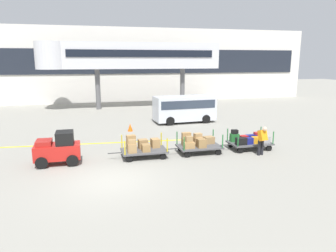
% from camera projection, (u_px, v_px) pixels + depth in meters
% --- Properties ---
extents(ground_plane, '(120.00, 120.00, 0.00)m').
position_uv_depth(ground_plane, '(109.00, 181.00, 13.00)').
color(ground_plane, gray).
extents(apron_lead_line, '(14.92, 1.26, 0.01)m').
position_uv_depth(apron_lead_line, '(79.00, 144.00, 18.64)').
color(apron_lead_line, yellow).
rests_on(apron_lead_line, ground_plane).
extents(terminal_building, '(53.15, 2.51, 8.64)m').
position_uv_depth(terminal_building, '(95.00, 65.00, 36.81)').
color(terminal_building, silver).
rests_on(terminal_building, ground_plane).
extents(jet_bridge, '(18.25, 3.00, 6.65)m').
position_uv_depth(jet_bridge, '(124.00, 56.00, 31.57)').
color(jet_bridge, silver).
rests_on(jet_bridge, ground_plane).
extents(baggage_tug, '(2.12, 1.26, 1.58)m').
position_uv_depth(baggage_tug, '(58.00, 149.00, 14.96)').
color(baggage_tug, red).
rests_on(baggage_tug, ground_plane).
extents(baggage_cart_lead, '(3.01, 1.44, 1.14)m').
position_uv_depth(baggage_cart_lead, '(142.00, 147.00, 16.07)').
color(baggage_cart_lead, '#4C4C4F').
rests_on(baggage_cart_lead, ground_plane).
extents(baggage_cart_middle, '(3.01, 1.44, 1.10)m').
position_uv_depth(baggage_cart_middle, '(197.00, 143.00, 16.81)').
color(baggage_cart_middle, '#4C4C4F').
rests_on(baggage_cart_middle, ground_plane).
extents(baggage_cart_tail, '(3.01, 1.44, 1.10)m').
position_uv_depth(baggage_cart_tail, '(249.00, 140.00, 17.53)').
color(baggage_cart_tail, '#4C4C4F').
rests_on(baggage_cart_tail, ground_plane).
extents(baggage_handler, '(0.49, 0.50, 1.56)m').
position_uv_depth(baggage_handler, '(262.00, 139.00, 16.30)').
color(baggage_handler, black).
rests_on(baggage_handler, ground_plane).
extents(shuttle_van, '(4.91, 2.21, 2.10)m').
position_uv_depth(shuttle_van, '(184.00, 107.00, 25.01)').
color(shuttle_van, silver).
rests_on(shuttle_van, ground_plane).
extents(safety_cone_far, '(0.36, 0.36, 0.55)m').
position_uv_depth(safety_cone_far, '(130.00, 127.00, 22.02)').
color(safety_cone_far, '#EA590F').
rests_on(safety_cone_far, ground_plane).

